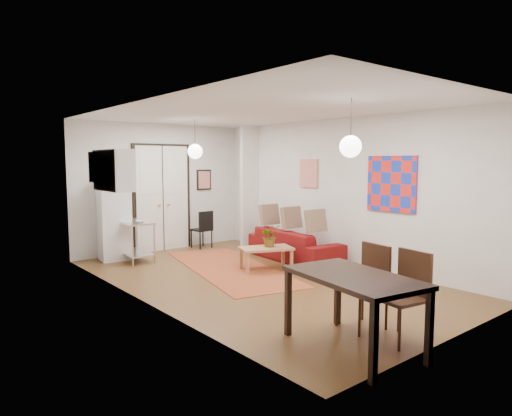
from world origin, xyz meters
TOP-DOWN VIEW (x-y plane):
  - floor at (0.00, 0.00)m, footprint 7.00×7.00m
  - ceiling at (0.00, 0.00)m, footprint 4.20×7.00m
  - wall_back at (0.00, 3.50)m, footprint 4.20×0.02m
  - wall_front at (0.00, -3.50)m, footprint 4.20×0.02m
  - wall_left at (-2.10, 0.00)m, footprint 0.02×7.00m
  - wall_right at (2.10, 0.00)m, footprint 0.02×7.00m
  - double_doors at (0.00, 3.46)m, footprint 1.44×0.06m
  - stub_partition at (1.85, 2.55)m, footprint 0.50×0.10m
  - wall_cabinet at (-1.92, 1.50)m, footprint 0.35×1.00m
  - painting_popart at (2.08, -1.25)m, footprint 0.05×1.00m
  - painting_abstract at (2.08, 0.80)m, footprint 0.05×0.50m
  - poster_back at (1.15, 3.47)m, footprint 0.40×0.03m
  - print_left at (-2.07, 2.00)m, footprint 0.03×0.44m
  - pendant_back at (0.00, 2.00)m, footprint 0.30×0.30m
  - pendant_front at (0.00, -2.00)m, footprint 0.30×0.30m
  - kilim_rug at (0.12, 0.98)m, footprint 2.27×4.03m
  - sofa at (1.60, 0.73)m, footprint 2.28×1.05m
  - coffee_table at (0.58, 0.45)m, footprint 1.10×0.85m
  - potted_plant at (0.68, 0.45)m, footprint 0.47×0.44m
  - kitchen_counter at (-1.00, 2.80)m, footprint 0.60×1.10m
  - bowl at (-1.00, 2.50)m, footprint 0.20×0.20m
  - soap_bottle at (-1.05, 3.05)m, footprint 0.08×0.08m
  - fridge at (-1.29, 3.15)m, footprint 0.67×0.67m
  - dining_table at (-1.08, -2.96)m, footprint 1.09×1.62m
  - dining_chair_near at (-0.48, -2.51)m, footprint 0.56×0.74m
  - dining_chair_far at (-0.48, -3.05)m, footprint 0.56×0.74m
  - black_side_chair at (0.82, 3.19)m, footprint 0.44×0.44m

SIDE VIEW (x-z plane):
  - floor at x=0.00m, z-range 0.00..0.00m
  - kilim_rug at x=0.12m, z-range 0.00..0.01m
  - sofa at x=1.60m, z-range 0.00..0.65m
  - coffee_table at x=0.58m, z-range 0.16..0.59m
  - kitchen_counter at x=-1.00m, z-range 0.10..0.92m
  - black_side_chair at x=0.82m, z-range 0.07..0.96m
  - dining_chair_near at x=-0.48m, z-range 0.08..1.11m
  - dining_chair_far at x=-0.48m, z-range 0.08..1.11m
  - potted_plant at x=0.68m, z-range 0.43..0.85m
  - dining_table at x=-1.08m, z-range 0.32..1.16m
  - bowl at x=-1.00m, z-range 0.82..0.87m
  - fridge at x=-1.29m, z-range 0.00..1.69m
  - soap_bottle at x=-1.05m, z-range 0.82..0.99m
  - double_doors at x=0.00m, z-range -0.05..2.45m
  - wall_back at x=0.00m, z-range 0.00..2.90m
  - wall_front at x=0.00m, z-range 0.00..2.90m
  - wall_left at x=-2.10m, z-range 0.00..2.90m
  - wall_right at x=2.10m, z-range 0.00..2.90m
  - stub_partition at x=1.85m, z-range 0.00..2.90m
  - poster_back at x=1.15m, z-range 1.35..1.85m
  - painting_popart at x=2.08m, z-range 1.15..2.15m
  - painting_abstract at x=2.08m, z-range 1.50..2.10m
  - wall_cabinet at x=-1.92m, z-range 1.55..2.25m
  - print_left at x=-2.07m, z-range 1.68..2.22m
  - pendant_back at x=0.00m, z-range 1.85..2.65m
  - pendant_front at x=0.00m, z-range 1.85..2.65m
  - ceiling at x=0.00m, z-range 2.89..2.91m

